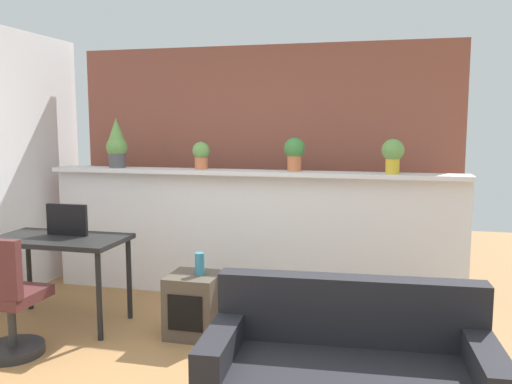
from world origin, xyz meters
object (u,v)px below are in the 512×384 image
tv_monitor (67,220)px  vase_on_shelf (200,264)px  office_chair (6,306)px  couch (348,380)px  potted_plant_1 (201,154)px  potted_plant_2 (294,152)px  potted_plant_3 (393,153)px  side_cube_shelf (194,305)px  desk (60,247)px  potted_plant_0 (117,143)px

tv_monitor → vase_on_shelf: size_ratio=2.06×
office_chair → couch: (2.46, -0.33, -0.11)m
potted_plant_1 → couch: bearing=-52.8°
office_chair → couch: 2.49m
tv_monitor → potted_plant_1: bearing=49.5°
potted_plant_2 → potted_plant_3: 0.89m
side_cube_shelf → vase_on_shelf: size_ratio=2.78×
tv_monitor → desk: bearing=-109.2°
potted_plant_2 → potted_plant_3: (0.89, -0.07, 0.00)m
potted_plant_1 → desk: size_ratio=0.24×
vase_on_shelf → tv_monitor: bearing=177.7°
potted_plant_2 → couch: 2.50m
potted_plant_1 → couch: 2.88m
vase_on_shelf → couch: couch is taller
couch → side_cube_shelf: bearing=140.8°
potted_plant_0 → potted_plant_1: 0.91m
potted_plant_1 → potted_plant_2: bearing=0.3°
office_chair → desk: bearing=91.5°
potted_plant_0 → office_chair: 2.09m
potted_plant_1 → office_chair: (-0.86, -1.78, -1.01)m
potted_plant_1 → potted_plant_0: bearing=-179.7°
potted_plant_0 → vase_on_shelf: bearing=-39.7°
potted_plant_2 → tv_monitor: size_ratio=0.85×
potted_plant_2 → office_chair: (-1.78, -1.79, -1.04)m
tv_monitor → office_chair: 0.93m
potted_plant_0 → couch: 3.49m
office_chair → side_cube_shelf: 1.38m
potted_plant_1 → tv_monitor: bearing=-130.5°
potted_plant_0 → potted_plant_2: potted_plant_0 is taller
desk → vase_on_shelf: bearing=1.5°
potted_plant_0 → couch: size_ratio=0.31×
potted_plant_0 → office_chair: size_ratio=0.55×
potted_plant_2 → tv_monitor: potted_plant_2 is taller
office_chair → couch: bearing=-7.7°
office_chair → side_cube_shelf: (1.16, 0.73, -0.14)m
vase_on_shelf → potted_plant_2: bearing=61.5°
potted_plant_2 → vase_on_shelf: potted_plant_2 is taller
couch → vase_on_shelf: bearing=139.5°
desk → tv_monitor: size_ratio=2.96×
potted_plant_3 → vase_on_shelf: potted_plant_3 is taller
office_chair → couch: office_chair is taller
potted_plant_3 → desk: (-2.69, -1.02, -0.77)m
vase_on_shelf → couch: 1.67m
potted_plant_1 → vase_on_shelf: (0.35, -1.05, -0.81)m
potted_plant_0 → side_cube_shelf: bearing=-41.1°
potted_plant_0 → vase_on_shelf: 1.86m
side_cube_shelf → couch: couch is taller
potted_plant_3 → tv_monitor: 2.88m
office_chair → vase_on_shelf: 1.43m
potted_plant_1 → couch: potted_plant_1 is taller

